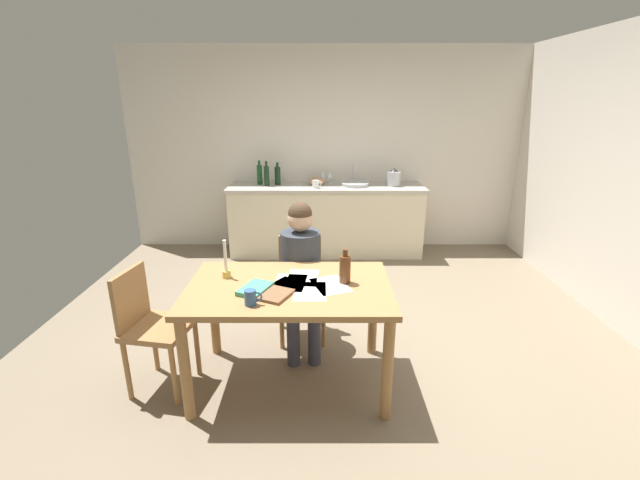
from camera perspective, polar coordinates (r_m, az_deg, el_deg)
name	(u,v)px	position (r m, az deg, el deg)	size (l,w,h in m)	color
ground_plane	(330,344)	(3.71, 1.39, -13.79)	(5.20, 5.20, 0.04)	#7A6B56
wall_back	(327,151)	(5.77, 0.96, 11.89)	(5.20, 0.12, 2.60)	silver
kitchen_counter	(327,219)	(5.58, 0.96, 2.78)	(2.49, 0.64, 0.90)	beige
dining_table	(290,300)	(2.93, -3.99, -7.98)	(1.37, 0.87, 0.76)	#9E7042
chair_at_table	(302,283)	(3.62, -2.43, -5.72)	(0.43, 0.43, 0.86)	#9E7042
person_seated	(302,267)	(3.40, -2.39, -3.65)	(0.35, 0.61, 1.19)	#333842
chair_side_empty	(152,324)	(3.18, -21.58, -10.37)	(0.46, 0.46, 0.88)	#9E7042
coffee_mug	(252,297)	(2.64, -9.11, -7.59)	(0.11, 0.07, 0.10)	#33598C
candlestick	(227,267)	(3.05, -12.32, -3.57)	(0.06, 0.06, 0.28)	gold
book_magazine	(256,289)	(2.82, -8.52, -6.48)	(0.16, 0.24, 0.03)	#419173
book_cookery	(275,294)	(2.75, -6.08, -7.25)	(0.19, 0.22, 0.02)	brown
paper_letter	(285,287)	(2.87, -4.75, -6.27)	(0.21, 0.30, 0.00)	white
paper_bill	(291,283)	(2.93, -3.89, -5.71)	(0.21, 0.30, 0.00)	white
paper_envelope	(311,291)	(2.80, -1.22, -6.87)	(0.21, 0.30, 0.00)	white
paper_receipt	(304,278)	(3.00, -2.21, -5.07)	(0.21, 0.30, 0.00)	white
paper_notice	(331,285)	(2.88, 1.52, -6.06)	(0.21, 0.30, 0.00)	white
wine_bottle_on_table	(346,269)	(2.89, 3.51, -3.86)	(0.08, 0.08, 0.24)	#593319
sink_unit	(356,184)	(5.50, 4.86, 7.52)	(0.36, 0.36, 0.24)	#B2B7BC
bottle_oil	(261,174)	(5.60, -7.93, 8.73)	(0.07, 0.07, 0.31)	#194C23
bottle_vinegar	(268,175)	(5.48, -7.00, 8.58)	(0.06, 0.06, 0.31)	black
bottle_wine_red	(279,175)	(5.55, -5.54, 8.63)	(0.07, 0.07, 0.28)	black
mixing_bowl	(318,181)	(5.53, -0.30, 7.94)	(0.22, 0.22, 0.10)	tan
stovetop_kettle	(395,178)	(5.54, 10.00, 8.19)	(0.18, 0.18, 0.22)	#B7BABF
wine_glass_near_sink	(331,175)	(5.61, 1.48, 8.68)	(0.07, 0.07, 0.15)	silver
wine_glass_by_kettle	(323,175)	(5.61, 0.47, 8.69)	(0.07, 0.07, 0.15)	silver
teacup_on_counter	(317,184)	(5.32, -0.39, 7.50)	(0.12, 0.08, 0.09)	white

